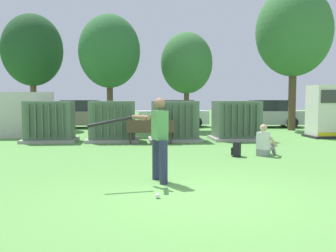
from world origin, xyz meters
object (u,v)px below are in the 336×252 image
(backpack, at_px, (237,149))
(batter, at_px, (157,135))
(sports_ball, at_px, (158,196))
(parked_car_leftmost, at_px, (79,115))
(transformer_mid_west, at_px, (112,122))
(transformer_west, at_px, (50,122))
(parked_car_right_of_center, at_px, (267,114))
(transformer_east, at_px, (236,121))
(seated_spectator, at_px, (265,143))
(transformer_mid_east, at_px, (175,121))
(parked_car_left_of_center, at_px, (173,114))
(generator_enclosure, at_px, (327,112))
(park_bench, at_px, (151,130))

(backpack, bearing_deg, batter, -129.12)
(sports_ball, relative_size, parked_car_leftmost, 0.02)
(transformer_mid_west, bearing_deg, transformer_west, 177.08)
(transformer_mid_west, xyz_separation_m, sports_ball, (1.16, -8.99, -0.74))
(transformer_mid_west, xyz_separation_m, parked_car_right_of_center, (8.92, 6.71, -0.04))
(parked_car_right_of_center, bearing_deg, transformer_east, -119.54)
(batter, xyz_separation_m, seated_spectator, (3.49, 3.27, -0.60))
(parked_car_leftmost, xyz_separation_m, parked_car_right_of_center, (11.19, -0.57, 0.00))
(transformer_mid_east, xyz_separation_m, batter, (-1.27, -7.60, 0.19))
(sports_ball, bearing_deg, transformer_west, 111.80)
(sports_ball, height_order, seated_spectator, seated_spectator)
(parked_car_leftmost, bearing_deg, transformer_east, -44.63)
(transformer_west, bearing_deg, transformer_east, -1.04)
(sports_ball, bearing_deg, transformer_east, 66.25)
(batter, distance_m, parked_car_leftmost, 15.38)
(transformer_east, bearing_deg, parked_car_left_of_center, 103.84)
(transformer_mid_east, height_order, generator_enclosure, generator_enclosure)
(generator_enclosure, relative_size, parked_car_left_of_center, 0.54)
(transformer_mid_east, bearing_deg, backpack, -73.11)
(park_bench, distance_m, seated_spectator, 4.67)
(park_bench, relative_size, parked_car_right_of_center, 0.42)
(transformer_mid_west, distance_m, parked_car_leftmost, 7.62)
(generator_enclosure, bearing_deg, park_bench, -168.68)
(generator_enclosure, relative_size, batter, 1.32)
(transformer_mid_west, height_order, parked_car_leftmost, same)
(transformer_mid_east, bearing_deg, parked_car_left_of_center, 84.04)
(transformer_east, bearing_deg, generator_enclosure, 6.78)
(park_bench, bearing_deg, transformer_mid_east, 43.66)
(transformer_east, xyz_separation_m, generator_enclosure, (4.22, 0.50, 0.35))
(seated_spectator, height_order, parked_car_right_of_center, parked_car_right_of_center)
(transformer_mid_west, height_order, batter, batter)
(batter, distance_m, parked_car_left_of_center, 15.21)
(transformer_mid_east, height_order, transformer_east, same)
(park_bench, xyz_separation_m, backpack, (2.37, -3.41, -0.32))
(transformer_west, xyz_separation_m, parked_car_right_of_center, (11.41, 6.58, -0.04))
(transformer_mid_west, distance_m, backpack, 5.95)
(transformer_mid_east, relative_size, parked_car_left_of_center, 0.49)
(transformer_mid_east, xyz_separation_m, seated_spectator, (2.23, -4.32, -0.41))
(transformer_mid_east, height_order, batter, batter)
(generator_enclosure, relative_size, park_bench, 1.26)
(batter, xyz_separation_m, parked_car_right_of_center, (7.67, 14.40, -0.22))
(transformer_west, distance_m, generator_enclosure, 11.83)
(transformer_east, distance_m, sports_ball, 9.84)
(transformer_west, xyz_separation_m, batter, (3.73, -7.82, 0.19))
(transformer_mid_west, height_order, parked_car_right_of_center, same)
(parked_car_right_of_center, bearing_deg, backpack, -114.35)
(seated_spectator, bearing_deg, transformer_west, 147.82)
(transformer_mid_west, distance_m, parked_car_right_of_center, 11.16)
(transformer_east, bearing_deg, transformer_mid_east, -178.11)
(generator_enclosure, distance_m, seated_spectator, 6.76)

